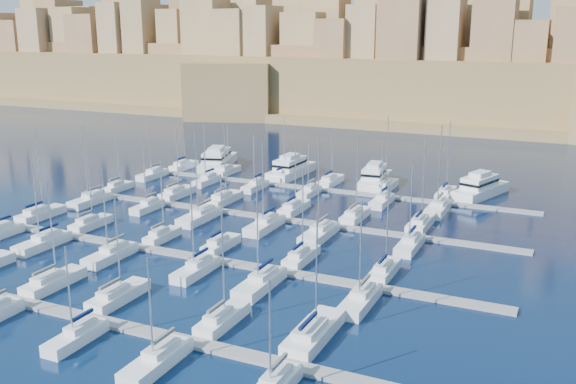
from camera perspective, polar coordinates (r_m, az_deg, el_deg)
The scene contains 51 objects.
ground at distance 102.08m, azimuth -3.69°, elevation -3.90°, with size 600.00×600.00×0.00m, color black.
pontoon_near at distance 76.05m, azimuth -16.19°, elevation -10.98°, with size 84.00×2.00×0.40m, color slate.
pontoon_mid_near at distance 92.26m, azimuth -7.25°, elevation -5.90°, with size 84.00×2.00×0.40m, color slate.
pontoon_mid_far at distance 110.48m, azimuth -1.22°, elevation -2.33°, with size 84.00×2.00×0.40m, color slate.
pontoon_far at distance 129.88m, azimuth 3.04°, elevation 0.23°, with size 84.00×2.00×0.40m, color slate.
sailboat_2 at distance 87.52m, azimuth -20.15°, elevation -7.48°, with size 2.76×9.19×14.17m.
sailboat_3 at distance 80.88m, azimuth -14.87°, elevation -8.89°, with size 2.73×9.11×13.43m.
sailboat_4 at distance 72.74m, azimuth -5.89°, elevation -11.19°, with size 2.54×8.45×13.36m.
sailboat_5 at distance 69.40m, azimuth 2.28°, elevation -12.42°, with size 3.24×10.79×14.13m.
sailboat_9 at distance 72.24m, azimuth -18.27°, elevation -12.11°, with size 2.33×7.76×11.14m.
sailboat_10 at distance 65.60m, azimuth -11.57°, elevation -14.47°, with size 2.69×8.96×11.82m.
sailboat_12 at distance 118.88m, azimuth -21.14°, elevation -1.83°, with size 2.81×9.37×15.74m.
sailboat_13 at distance 110.66m, azimuth -17.14°, elevation -2.68°, with size 2.46×8.21×12.64m.
sailboat_14 at distance 101.53m, azimuth -11.13°, elevation -3.83°, with size 2.23×7.43×12.68m.
sailboat_15 at distance 96.30m, azimuth -6.00°, elevation -4.65°, with size 2.41×8.05×11.67m.
sailboat_16 at distance 90.74m, azimuth 1.17°, elevation -5.77°, with size 2.49×8.28×13.62m.
sailboat_17 at distance 86.86m, azimuth 8.58°, elevation -6.90°, with size 2.45×8.17×12.66m.
sailboat_19 at distance 103.24m, azimuth -20.94°, elevation -4.22°, with size 2.86×9.52×14.31m.
sailboat_20 at distance 94.96m, azimuth -15.47°, elevation -5.38°, with size 2.78×9.26×13.76m.
sailboat_21 at distance 87.11m, azimuth -8.16°, elevation -6.81°, with size 2.61×8.69×13.41m.
sailboat_22 at distance 81.92m, azimuth -2.47°, elevation -8.06°, with size 2.98×9.94×14.89m.
sailboat_23 at distance 77.52m, azimuth 6.47°, elevation -9.52°, with size 2.78×9.27×13.55m.
sailboat_24 at distance 133.91m, azimuth -14.86°, elevation 0.41°, with size 2.19×7.31×11.27m.
sailboat_25 at distance 126.62m, azimuth -9.84°, elevation -0.09°, with size 2.79×9.29×13.54m.
sailboat_26 at distance 121.23m, azimuth -5.68°, elevation -0.59°, with size 2.89×9.64×15.05m.
sailboat_27 at distance 114.47m, azimuth 0.53°, elevation -1.44°, with size 2.69×8.97×14.23m.
sailboat_28 at distance 110.54m, azimuth 5.98°, elevation -2.09°, with size 2.75×9.18×15.42m.
sailboat_29 at distance 107.88m, azimuth 11.70°, elevation -2.74°, with size 2.92×9.72×14.77m.
sailboat_30 at distance 125.26m, azimuth -17.14°, elevation -0.69°, with size 2.85×9.49×15.11m.
sailboat_31 at distance 118.21m, azimuth -12.36°, elevation -1.28°, with size 2.31×7.70×12.25m.
sailboat_32 at distance 110.59m, azimuth -7.83°, elevation -2.14°, with size 3.09×10.31×15.74m.
sailboat_33 at distance 104.86m, azimuth -2.07°, elevation -2.94°, with size 2.97×9.89×15.09m.
sailboat_34 at distance 100.81m, azimuth 2.82°, elevation -3.67°, with size 3.12×10.39×15.75m.
sailboat_35 at distance 97.38m, azimuth 10.78°, elevation -4.60°, with size 2.67×8.91×13.31m.
sailboat_36 at distance 151.19m, azimuth -9.26°, elevation 2.31°, with size 2.60×8.65×13.47m.
sailboat_37 at distance 144.91m, azimuth -5.44°, elevation 1.90°, with size 2.50×8.33×12.15m.
sailboat_38 at distance 138.88m, azimuth -0.44°, elevation 1.42°, with size 2.68×8.94×13.70m.
sailboat_39 at distance 134.82m, azimuth 3.81°, elevation 0.98°, with size 2.77×9.22×12.22m.
sailboat_40 at distance 131.63m, azimuth 8.61°, elevation 0.53°, with size 3.03×10.09×15.35m.
sailboat_41 at distance 128.28m, azimuth 13.83°, elevation -0.11°, with size 2.64×8.80×15.03m.
sailboat_42 at distance 143.49m, azimuth -11.93°, elevation 1.53°, with size 2.60×8.68×13.74m.
sailboat_43 at distance 136.08m, azimuth -7.21°, elevation 1.02°, with size 2.45×8.17×13.51m.
sailboat_44 at distance 130.50m, azimuth -2.92°, elevation 0.53°, with size 2.45×8.15×11.66m.
sailboat_45 at distance 125.73m, azimuth 1.89°, elevation -0.01°, with size 2.35×7.85×10.53m.
sailboat_46 at distance 120.54m, azimuth 8.36°, elevation -0.78°, with size 2.59×8.64×12.65m.
sailboat_47 at distance 117.38m, azimuth 13.19°, elevation -1.41°, with size 3.08×10.27×16.06m.
motor_yacht_a at distance 151.98m, azimuth -6.31°, elevation 2.85°, with size 10.63×19.14×5.25m.
motor_yacht_b at distance 142.01m, azimuth 0.26°, elevation 2.12°, with size 5.38×16.18×5.25m.
motor_yacht_c at distance 134.81m, azimuth 7.71°, elevation 1.31°, with size 5.96×15.31×5.25m.
motor_yacht_d at distance 130.55m, azimuth 16.72°, elevation 0.39°, with size 9.23×15.93×5.25m.
fortified_city at distance 245.36m, azimuth 14.00°, elevation 10.00°, with size 460.00×108.95×59.52m.
Camera 1 is at (46.50, -84.98, 32.17)m, focal length 40.00 mm.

